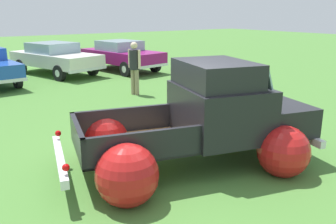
# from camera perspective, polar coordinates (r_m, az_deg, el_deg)

# --- Properties ---
(ground_plane) EXTENTS (80.00, 80.00, 0.00)m
(ground_plane) POSITION_cam_1_polar(r_m,az_deg,el_deg) (6.79, 2.92, -8.46)
(ground_plane) COLOR #477A33
(vintage_pickup_truck) EXTENTS (4.95, 3.60, 1.96)m
(vintage_pickup_truck) POSITION_cam_1_polar(r_m,az_deg,el_deg) (6.68, 6.08, -2.01)
(vintage_pickup_truck) COLOR black
(vintage_pickup_truck) RESTS_ON ground
(show_car_1) EXTENTS (3.18, 4.96, 1.43)m
(show_car_1) POSITION_cam_1_polar(r_m,az_deg,el_deg) (17.16, -17.49, 8.29)
(show_car_1) COLOR black
(show_car_1) RESTS_ON ground
(show_car_2) EXTENTS (2.67, 4.61, 1.43)m
(show_car_2) POSITION_cam_1_polar(r_m,az_deg,el_deg) (17.58, -7.37, 9.03)
(show_car_2) COLOR black
(show_car_2) RESTS_ON ground
(spectator_0) EXTENTS (0.43, 0.53, 1.79)m
(spectator_0) POSITION_cam_1_polar(r_m,az_deg,el_deg) (12.32, -5.33, 7.46)
(spectator_0) COLOR gray
(spectator_0) RESTS_ON ground
(lane_cone_0) EXTENTS (0.36, 0.36, 0.63)m
(lane_cone_0) POSITION_cam_1_polar(r_m,az_deg,el_deg) (9.52, 3.92, 0.64)
(lane_cone_0) COLOR black
(lane_cone_0) RESTS_ON ground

